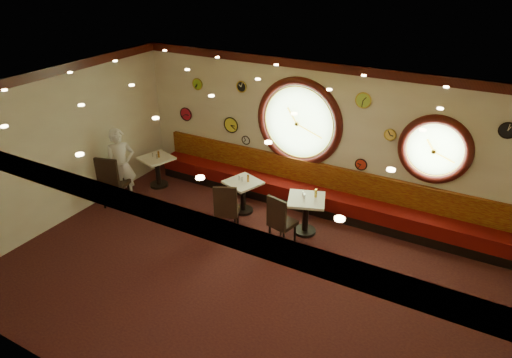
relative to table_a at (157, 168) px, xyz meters
name	(u,v)px	position (x,y,z in m)	size (l,w,h in m)	color
floor	(256,278)	(3.77, -1.92, -0.48)	(9.00, 6.00, 0.00)	black
ceiling	(255,102)	(3.77, -1.92, 2.72)	(9.00, 6.00, 0.02)	#B08F31
wall_back	(325,138)	(3.77, 1.08, 1.12)	(9.00, 0.02, 3.20)	beige
wall_front	(121,318)	(3.77, -4.92, 1.12)	(9.00, 0.02, 3.20)	beige
wall_left	(62,146)	(-0.73, -1.92, 1.12)	(0.02, 6.00, 3.20)	beige
molding_back	(329,67)	(3.77, 1.03, 2.63)	(9.00, 0.10, 0.18)	#370D0A
molding_front	(103,194)	(3.77, -4.87, 2.63)	(9.00, 0.10, 0.18)	#370D0A
molding_left	(48,72)	(-0.68, -1.92, 2.63)	(0.10, 6.00, 0.18)	#370D0A
banquette_base	(315,205)	(3.77, 0.80, -0.38)	(8.00, 0.55, 0.20)	black
banquette_seat	(316,196)	(3.77, 0.80, -0.13)	(8.00, 0.55, 0.30)	#550807
banquette_back	(321,175)	(3.77, 1.02, 0.27)	(8.00, 0.10, 0.55)	#631007
porthole_left_glass	(299,122)	(3.17, 1.07, 1.37)	(1.66, 1.66, 0.02)	#A1D37E
porthole_left_frame	(299,123)	(3.17, 1.06, 1.37)	(1.98, 1.98, 0.18)	#370D0A
porthole_left_ring	(298,123)	(3.17, 1.03, 1.37)	(1.61, 1.61, 0.03)	gold
porthole_right_glass	(435,150)	(5.97, 1.07, 1.32)	(1.10, 1.10, 0.02)	#A1D37E
porthole_right_frame	(435,150)	(5.97, 1.06, 1.32)	(1.38, 1.38, 0.18)	#370D0A
porthole_right_ring	(434,150)	(5.97, 1.03, 1.32)	(1.09, 1.09, 0.03)	gold
wall_clock_0	(198,84)	(0.57, 1.04, 1.87)	(0.26, 0.26, 0.03)	#85BB25
wall_clock_1	(242,87)	(1.77, 1.04, 1.97)	(0.24, 0.24, 0.03)	black
wall_clock_2	(231,125)	(1.47, 1.04, 1.02)	(0.36, 0.36, 0.03)	yellow
wall_clock_3	(246,140)	(1.87, 1.04, 0.72)	(0.20, 0.20, 0.03)	silver
wall_clock_4	(186,114)	(0.17, 1.04, 1.07)	(0.32, 0.32, 0.03)	#B61227
wall_clock_5	(363,100)	(4.52, 1.04, 2.07)	(0.30, 0.30, 0.03)	#A1C73E
wall_clock_6	(508,130)	(7.07, 1.04, 1.92)	(0.28, 0.28, 0.03)	black
wall_clock_7	(390,135)	(5.12, 1.04, 1.47)	(0.22, 0.22, 0.03)	#EFC64F
wall_clock_8	(361,164)	(4.62, 1.04, 0.72)	(0.24, 0.24, 0.03)	red
table_a	(157,168)	(0.00, 0.00, 0.00)	(0.86, 0.86, 0.76)	black
table_b	(243,193)	(2.42, -0.05, -0.01)	(0.86, 0.86, 0.74)	black
table_c	(306,211)	(3.93, -0.15, 0.02)	(0.91, 0.91, 0.79)	black
chair_a	(111,179)	(-0.19, -1.28, 0.22)	(0.63, 0.63, 0.76)	black
chair_b	(226,206)	(2.56, -0.94, 0.15)	(0.61, 0.61, 0.68)	black
chair_c	(280,218)	(3.67, -0.79, 0.13)	(0.54, 0.54, 0.66)	black
condiment_a_salt	(152,155)	(-0.10, -0.01, 0.33)	(0.03, 0.03, 0.09)	silver
condiment_b_salt	(239,178)	(2.31, -0.03, 0.31)	(0.03, 0.03, 0.09)	silver
condiment_c_salt	(303,194)	(3.83, -0.09, 0.35)	(0.03, 0.03, 0.09)	silver
condiment_a_pepper	(157,156)	(0.06, -0.04, 0.33)	(0.04, 0.04, 0.10)	#BCBCC0
condiment_b_pepper	(242,179)	(2.40, -0.05, 0.31)	(0.03, 0.03, 0.10)	silver
condiment_c_pepper	(304,196)	(3.89, -0.18, 0.36)	(0.04, 0.04, 0.11)	silver
condiment_a_bottle	(159,154)	(0.05, 0.03, 0.35)	(0.05, 0.05, 0.15)	gold
condiment_b_bottle	(248,178)	(2.52, -0.01, 0.34)	(0.05, 0.05, 0.16)	#C7812F
condiment_c_bottle	(316,193)	(4.06, -0.01, 0.39)	(0.05, 0.05, 0.17)	gold
waiter	(121,166)	(-0.22, -0.91, 0.38)	(0.63, 0.41, 1.72)	white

